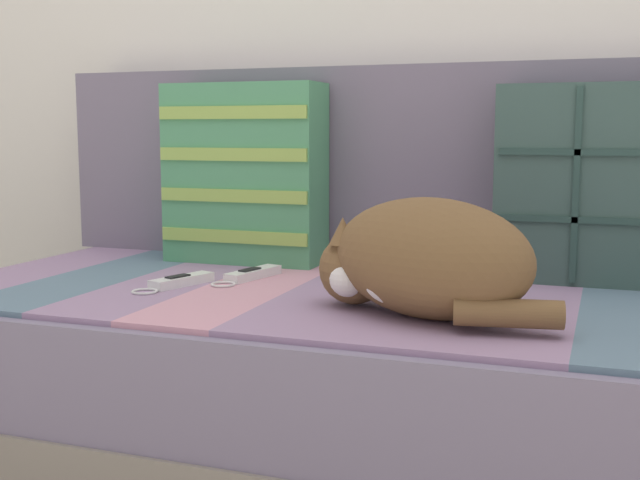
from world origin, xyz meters
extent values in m
cube|color=gray|center=(0.00, 0.12, 0.08)|extent=(1.84, 0.86, 0.16)
cube|color=slate|center=(0.00, 0.12, 0.26)|extent=(1.81, 0.84, 0.19)
cube|color=gray|center=(-0.78, 0.10, 0.36)|extent=(0.17, 0.76, 0.01)
cube|color=slate|center=(-0.61, 0.10, 0.36)|extent=(0.17, 0.76, 0.01)
cube|color=gray|center=(-0.43, 0.10, 0.36)|extent=(0.17, 0.76, 0.01)
cube|color=#C6899E|center=(-0.26, 0.10, 0.36)|extent=(0.17, 0.76, 0.01)
cube|color=gray|center=(-0.09, 0.10, 0.36)|extent=(0.17, 0.76, 0.01)
cube|color=gray|center=(0.09, 0.10, 0.36)|extent=(0.17, 0.76, 0.01)
cube|color=gray|center=(0.26, 0.10, 0.36)|extent=(0.17, 0.76, 0.01)
cube|color=slate|center=(0.43, 0.10, 0.36)|extent=(0.17, 0.76, 0.01)
cube|color=slate|center=(0.00, 0.48, 0.58)|extent=(1.81, 0.14, 0.44)
cube|color=#38514C|center=(0.40, 0.34, 0.56)|extent=(0.46, 0.13, 0.39)
cube|color=#28423D|center=(0.40, 0.27, 0.49)|extent=(0.45, 0.01, 0.01)
cube|color=#28423D|center=(0.33, 0.27, 0.56)|extent=(0.01, 0.01, 0.37)
cube|color=#28423D|center=(0.40, 0.27, 0.62)|extent=(0.45, 0.01, 0.01)
cube|color=#4C9366|center=(-0.40, 0.34, 0.56)|extent=(0.36, 0.13, 0.40)
cube|color=#93B751|center=(-0.40, 0.27, 0.43)|extent=(0.35, 0.01, 0.03)
cube|color=#93B751|center=(-0.40, 0.27, 0.52)|extent=(0.35, 0.01, 0.03)
cube|color=#93B751|center=(-0.40, 0.27, 0.61)|extent=(0.35, 0.01, 0.03)
cube|color=#93B751|center=(-0.40, 0.27, 0.70)|extent=(0.35, 0.01, 0.03)
ellipsoid|color=brown|center=(0.12, -0.08, 0.46)|extent=(0.39, 0.29, 0.19)
sphere|color=brown|center=(-0.02, -0.03, 0.43)|extent=(0.12, 0.12, 0.12)
sphere|color=white|center=(-0.02, -0.07, 0.42)|extent=(0.07, 0.07, 0.07)
ellipsoid|color=white|center=(0.07, -0.11, 0.43)|extent=(0.11, 0.05, 0.09)
cylinder|color=brown|center=(0.25, -0.15, 0.40)|extent=(0.16, 0.07, 0.04)
cone|color=brown|center=(-0.03, -0.06, 0.50)|extent=(0.05, 0.05, 0.05)
cone|color=brown|center=(-0.01, 0.00, 0.50)|extent=(0.05, 0.05, 0.05)
cube|color=white|center=(-0.29, 0.15, 0.37)|extent=(0.07, 0.15, 0.02)
cube|color=black|center=(-0.29, 0.13, 0.38)|extent=(0.03, 0.05, 0.00)
cube|color=black|center=(-0.28, 0.21, 0.37)|extent=(0.03, 0.02, 0.02)
torus|color=silver|center=(-0.31, 0.05, 0.37)|extent=(0.06, 0.06, 0.01)
cube|color=white|center=(-0.39, 0.03, 0.37)|extent=(0.08, 0.15, 0.02)
cube|color=black|center=(-0.39, 0.02, 0.38)|extent=(0.03, 0.05, 0.00)
cube|color=black|center=(-0.37, 0.09, 0.37)|extent=(0.03, 0.02, 0.02)
torus|color=silver|center=(-0.42, -0.06, 0.37)|extent=(0.06, 0.06, 0.01)
camera|label=1|loc=(0.38, -1.32, 0.66)|focal=45.00mm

